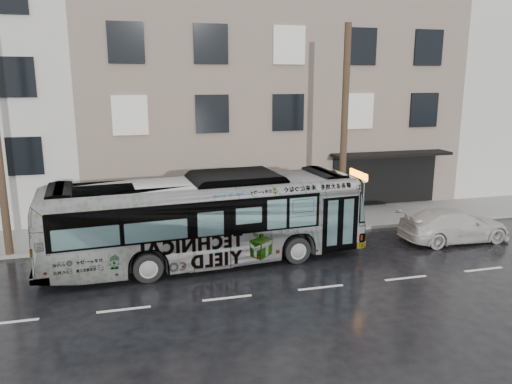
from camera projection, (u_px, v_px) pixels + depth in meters
ground at (214, 270)px, 18.29m from camera, size 120.00×120.00×0.00m
sidewalk at (195, 229)px, 22.89m from camera, size 90.00×3.60×0.15m
building_taupe at (257, 101)px, 30.27m from camera, size 20.00×12.00×11.00m
utility_pole_front at (344, 129)px, 21.97m from camera, size 0.30×0.30×9.00m
sign_post at (363, 200)px, 22.98m from camera, size 0.06×0.06×2.40m
bus at (206, 219)px, 18.69m from camera, size 12.32×3.73×3.38m
white_sedan at (454, 225)px, 21.41m from camera, size 4.81×1.96×1.40m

